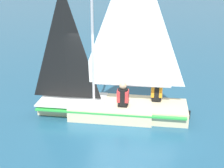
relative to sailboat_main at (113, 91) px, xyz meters
The scene contains 4 objects.
ground_plane 0.77m from the sailboat_main, 101.81° to the right, with size 260.00×260.00×0.00m, color #235675.
sailboat_main is the anchor object (origin of this frame).
sailor_helm 0.42m from the sailboat_main, 45.93° to the left, with size 0.36×0.39×1.16m.
sailor_crew 1.36m from the sailboat_main, 92.04° to the left, with size 0.36×0.39×1.16m.
Camera 1 is at (8.68, -0.56, 4.31)m, focal length 50.00 mm.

